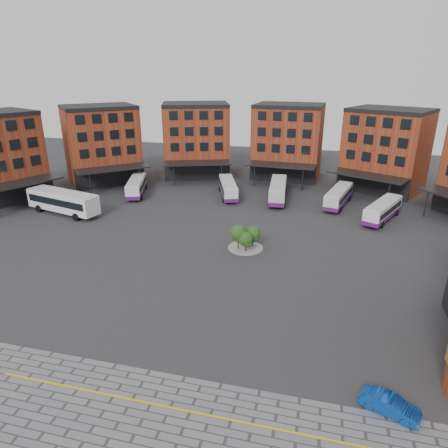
% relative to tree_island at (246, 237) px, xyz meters
% --- Properties ---
extents(ground, '(160.00, 160.00, 0.00)m').
position_rel_tree_island_xyz_m(ground, '(-2.05, -11.67, -1.73)').
color(ground, '#28282B').
rests_on(ground, ground).
extents(yellow_line, '(26.00, 0.15, 0.02)m').
position_rel_tree_island_xyz_m(yellow_line, '(-0.05, -25.67, -1.70)').
color(yellow_line, gold).
rests_on(yellow_line, paving_zone).
extents(main_building, '(94.14, 42.48, 14.60)m').
position_rel_tree_island_xyz_m(main_building, '(-6.83, 26.57, 5.50)').
color(main_building, brown).
rests_on(main_building, ground).
extents(tree_island, '(4.40, 4.40, 3.25)m').
position_rel_tree_island_xyz_m(tree_island, '(0.00, 0.00, 0.00)').
color(tree_island, gray).
rests_on(tree_island, ground).
extents(bus_a, '(12.96, 5.89, 3.57)m').
position_rel_tree_island_xyz_m(bus_a, '(-29.84, 6.12, 0.39)').
color(bus_a, white).
rests_on(bus_a, ground).
extents(bus_b, '(5.36, 10.53, 2.90)m').
position_rel_tree_island_xyz_m(bus_b, '(-23.31, 18.14, -0.15)').
color(bus_b, white).
rests_on(bus_b, ground).
extents(bus_c, '(5.61, 10.34, 2.86)m').
position_rel_tree_island_xyz_m(bus_c, '(-7.22, 20.85, -0.18)').
color(bus_c, white).
rests_on(bus_c, ground).
extents(bus_d, '(3.45, 11.36, 3.16)m').
position_rel_tree_island_xyz_m(bus_d, '(1.47, 20.96, -0.02)').
color(bus_d, silver).
rests_on(bus_d, ground).
extents(bus_e, '(4.86, 10.60, 2.91)m').
position_rel_tree_island_xyz_m(bus_e, '(11.45, 20.41, -0.15)').
color(bus_e, silver).
rests_on(bus_e, ground).
extents(bus_f, '(6.46, 10.25, 2.88)m').
position_rel_tree_island_xyz_m(bus_f, '(17.68, 15.04, -0.17)').
color(bus_f, white).
rests_on(bus_f, ground).
extents(blue_car, '(4.03, 2.60, 1.25)m').
position_rel_tree_island_xyz_m(blue_car, '(14.06, -22.54, -1.10)').
color(blue_car, '#0B3892').
rests_on(blue_car, ground).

